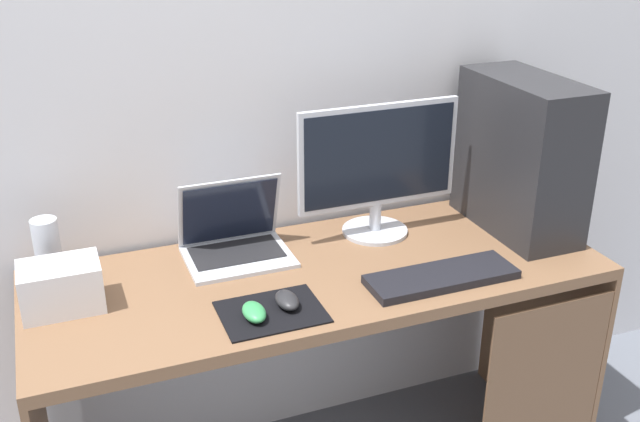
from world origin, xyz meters
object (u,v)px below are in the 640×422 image
at_px(projector, 61,287).
at_px(mouse_left, 287,300).
at_px(speaker, 48,251).
at_px(laptop, 235,240).
at_px(pc_tower, 521,155).
at_px(keyboard, 442,277).
at_px(mouse_right, 254,312).
at_px(monitor, 378,168).

xyz_separation_m(projector, mouse_left, (0.53, -0.21, -0.04)).
bearing_deg(speaker, laptop, -3.44).
bearing_deg(pc_tower, speaker, 173.49).
bearing_deg(keyboard, speaker, 158.73).
bearing_deg(mouse_right, monitor, 34.69).
xyz_separation_m(monitor, laptop, (-0.45, 0.02, -0.17)).
height_order(laptop, keyboard, laptop).
distance_m(monitor, projector, 0.95).
bearing_deg(keyboard, pc_tower, 30.34).
bearing_deg(projector, laptop, 14.83).
height_order(pc_tower, keyboard, pc_tower).
xyz_separation_m(monitor, projector, (-0.93, -0.11, -0.16)).
height_order(mouse_left, mouse_right, same).
bearing_deg(keyboard, projector, 166.89).
height_order(pc_tower, speaker, pc_tower).
relative_size(pc_tower, mouse_right, 4.97).
bearing_deg(keyboard, mouse_left, 177.40).
bearing_deg(speaker, pc_tower, -6.51).
relative_size(monitor, mouse_left, 5.30).
bearing_deg(pc_tower, mouse_right, -165.83).
bearing_deg(laptop, projector, -165.17).
distance_m(laptop, speaker, 0.51).
bearing_deg(laptop, mouse_left, -82.47).
bearing_deg(monitor, mouse_right, -145.31).
xyz_separation_m(pc_tower, mouse_right, (-0.93, -0.23, -0.22)).
bearing_deg(mouse_left, mouse_right, -165.26).
relative_size(projector, mouse_right, 2.08).
bearing_deg(mouse_left, speaker, 146.47).
xyz_separation_m(pc_tower, mouse_left, (-0.83, -0.21, -0.22)).
relative_size(laptop, projector, 1.50).
bearing_deg(mouse_right, keyboard, 0.54).
xyz_separation_m(pc_tower, laptop, (-0.87, 0.13, -0.19)).
height_order(keyboard, mouse_left, mouse_left).
xyz_separation_m(keyboard, mouse_right, (-0.53, -0.00, 0.01)).
bearing_deg(pc_tower, mouse_left, -165.89).
distance_m(pc_tower, projector, 1.37).
relative_size(keyboard, mouse_right, 4.38).
distance_m(keyboard, mouse_right, 0.53).
xyz_separation_m(pc_tower, speaker, (-1.38, 0.16, -0.15)).
height_order(monitor, speaker, monitor).
distance_m(monitor, mouse_right, 0.63).
bearing_deg(mouse_left, projector, 158.82).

